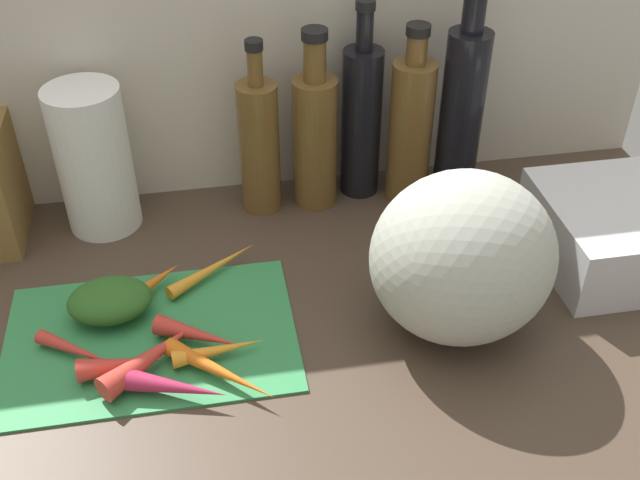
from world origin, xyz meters
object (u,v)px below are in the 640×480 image
(carrot_5, at_px, (121,365))
(winter_squash, at_px, (462,258))
(cutting_board, at_px, (151,337))
(carrot_4, at_px, (198,335))
(bottle_4, at_px, (462,111))
(carrot_0, at_px, (177,387))
(carrot_1, at_px, (219,371))
(bottle_3, at_px, (410,128))
(carrot_8, at_px, (219,350))
(bottle_0, at_px, (259,145))
(carrot_3, at_px, (78,351))
(carrot_2, at_px, (151,356))
(carrot_7, at_px, (213,268))
(bottle_2, at_px, (361,119))
(carrot_6, at_px, (151,285))
(paper_towel_roll, at_px, (94,160))
(bottle_1, at_px, (315,136))
(dish_rack, at_px, (615,232))

(carrot_5, bearing_deg, winter_squash, 2.74)
(cutting_board, height_order, winter_squash, winter_squash)
(carrot_4, distance_m, bottle_4, 0.57)
(carrot_0, relative_size, carrot_4, 1.04)
(carrot_1, height_order, bottle_4, bottle_4)
(cutting_board, bearing_deg, bottle_3, 32.82)
(carrot_8, distance_m, bottle_0, 0.39)
(cutting_board, height_order, carrot_5, carrot_5)
(carrot_5, distance_m, bottle_3, 0.61)
(carrot_3, bearing_deg, carrot_1, -21.21)
(carrot_1, xyz_separation_m, carrot_2, (-0.09, 0.04, 0.01))
(carrot_7, relative_size, bottle_2, 0.48)
(cutting_board, height_order, bottle_2, bottle_2)
(carrot_6, relative_size, bottle_0, 0.38)
(paper_towel_roll, bearing_deg, carrot_3, -93.71)
(carrot_6, height_order, bottle_2, bottle_2)
(carrot_8, bearing_deg, carrot_2, -179.16)
(paper_towel_roll, height_order, bottle_1, bottle_1)
(carrot_5, relative_size, carrot_7, 0.67)
(carrot_1, bearing_deg, bottle_1, 63.78)
(carrot_8, xyz_separation_m, bottle_0, (0.10, 0.36, 0.10))
(carrot_4, height_order, carrot_6, carrot_4)
(carrot_8, bearing_deg, carrot_7, 88.66)
(winter_squash, distance_m, bottle_0, 0.42)
(carrot_5, bearing_deg, carrot_8, 3.48)
(bottle_3, bearing_deg, bottle_1, 175.44)
(cutting_board, relative_size, carrot_4, 3.20)
(carrot_1, distance_m, carrot_2, 0.09)
(bottle_2, relative_size, bottle_4, 0.91)
(carrot_0, bearing_deg, winter_squash, 10.62)
(carrot_5, distance_m, paper_towel_roll, 0.38)
(bottle_1, height_order, bottle_2, bottle_2)
(carrot_7, distance_m, bottle_0, 0.23)
(carrot_0, height_order, winter_squash, winter_squash)
(carrot_1, bearing_deg, carrot_5, 166.20)
(carrot_3, distance_m, winter_squash, 0.53)
(paper_towel_roll, bearing_deg, dish_rack, -17.05)
(carrot_3, relative_size, bottle_2, 0.39)
(carrot_6, bearing_deg, dish_rack, -3.07)
(cutting_board, bearing_deg, carrot_5, -118.97)
(bottle_2, bearing_deg, carrot_1, -123.70)
(carrot_2, relative_size, bottle_3, 0.50)
(carrot_2, bearing_deg, carrot_1, -23.41)
(carrot_5, bearing_deg, carrot_7, 54.37)
(bottle_1, bearing_deg, carrot_5, -131.36)
(carrot_2, height_order, bottle_1, bottle_1)
(cutting_board, distance_m, paper_towel_roll, 0.33)
(carrot_2, xyz_separation_m, paper_towel_roll, (-0.08, 0.35, 0.10))
(carrot_7, bearing_deg, bottle_0, 61.96)
(bottle_0, bearing_deg, carrot_3, -131.39)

